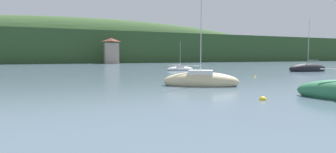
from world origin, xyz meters
TOP-DOWN VIEW (x-y plane):
  - wooded_hillside at (0.97, 168.45)m, footprint 352.00×45.51m
  - shore_building_westcentral at (10.06, 136.04)m, footprint 5.61×4.32m
  - sailboat_mid_1 at (3.74, 52.76)m, footprint 7.78×5.95m
  - sailboat_far_3 at (14.00, 79.68)m, footprint 5.77×2.74m
  - sailboat_far_4 at (35.73, 67.12)m, footprint 8.66×3.62m
  - mooring_buoy_near at (3.48, 43.58)m, footprint 0.50×0.50m
  - mooring_buoy_mid at (16.43, 59.60)m, footprint 0.39×0.39m

SIDE VIEW (x-z plane):
  - mooring_buoy_near at x=3.48m, z-range -0.25..0.25m
  - mooring_buoy_mid at x=16.43m, z-range -0.19..0.19m
  - sailboat_far_3 at x=14.00m, z-range -2.90..3.52m
  - sailboat_mid_1 at x=3.74m, z-range -4.69..5.70m
  - sailboat_far_4 at x=35.73m, z-range -4.83..5.84m
  - shore_building_westcentral at x=10.06m, z-range -0.15..10.00m
  - wooded_hillside at x=0.97m, z-range -12.05..23.48m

